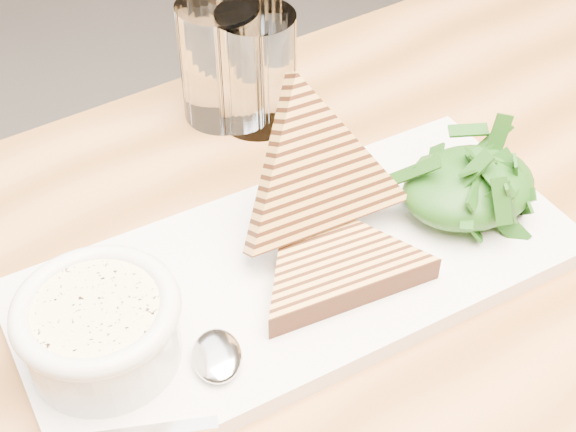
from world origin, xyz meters
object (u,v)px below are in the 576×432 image
platter (300,271)px  glass_near (257,70)px  glass_far (220,61)px  soup_bowl (102,335)px  table_top (380,344)px

platter → glass_near: glass_near is taller
platter → glass_far: (0.04, 0.23, 0.05)m
glass_near → soup_bowl: bearing=-136.2°
table_top → glass_far: size_ratio=9.66×
glass_near → glass_far: bearing=134.3°
table_top → soup_bowl: size_ratio=10.79×
table_top → glass_near: glass_near is taller
platter → soup_bowl: (-0.16, -0.01, 0.03)m
soup_bowl → glass_far: (0.20, 0.24, 0.02)m
platter → glass_far: size_ratio=3.73×
table_top → glass_near: 0.29m
platter → glass_far: bearing=80.1°
platter → soup_bowl: 0.16m
table_top → soup_bowl: (-0.19, 0.06, 0.06)m
glass_near → platter: bearing=-107.8°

